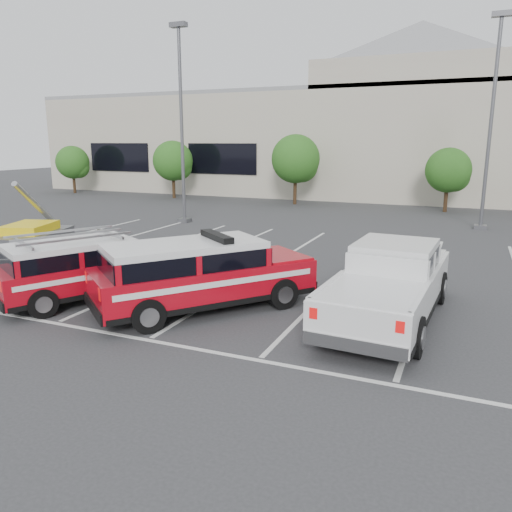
{
  "coord_description": "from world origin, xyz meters",
  "views": [
    {
      "loc": [
        6.35,
        -11.51,
        4.35
      ],
      "look_at": [
        0.71,
        1.67,
        1.05
      ],
      "focal_mm": 35.0,
      "sensor_mm": 36.0,
      "label": 1
    }
  ],
  "objects_px": {
    "fire_chief_suv": "(201,279)",
    "white_pickup": "(389,291)",
    "tree_mid_left": "(297,161)",
    "light_pole_left": "(182,125)",
    "ladder_suv": "(85,272)",
    "tree_far_left": "(74,164)",
    "tree_left": "(174,162)",
    "light_pole_mid": "(491,124)",
    "tree_mid_right": "(450,172)",
    "utility_rig": "(27,243)",
    "convention_building": "(394,137)"
  },
  "relations": [
    {
      "from": "tree_mid_left",
      "to": "white_pickup",
      "type": "relative_size",
      "value": 0.78
    },
    {
      "from": "light_pole_mid",
      "to": "ladder_suv",
      "type": "relative_size",
      "value": 1.99
    },
    {
      "from": "tree_mid_right",
      "to": "white_pickup",
      "type": "xyz_separation_m",
      "value": [
        -0.36,
        -21.39,
        -1.75
      ]
    },
    {
      "from": "tree_mid_right",
      "to": "light_pole_mid",
      "type": "distance_m",
      "value": 6.88
    },
    {
      "from": "light_pole_left",
      "to": "utility_rig",
      "type": "distance_m",
      "value": 10.9
    },
    {
      "from": "tree_left",
      "to": "fire_chief_suv",
      "type": "bearing_deg",
      "value": -56.42
    },
    {
      "from": "utility_rig",
      "to": "light_pole_left",
      "type": "bearing_deg",
      "value": 66.22
    },
    {
      "from": "tree_mid_right",
      "to": "light_pole_left",
      "type": "relative_size",
      "value": 0.39
    },
    {
      "from": "utility_rig",
      "to": "ladder_suv",
      "type": "bearing_deg",
      "value": -47.29
    },
    {
      "from": "tree_far_left",
      "to": "fire_chief_suv",
      "type": "bearing_deg",
      "value": -42.08
    },
    {
      "from": "tree_mid_left",
      "to": "fire_chief_suv",
      "type": "distance_m",
      "value": 23.2
    },
    {
      "from": "white_pickup",
      "to": "fire_chief_suv",
      "type": "bearing_deg",
      "value": -162.75
    },
    {
      "from": "ladder_suv",
      "to": "utility_rig",
      "type": "bearing_deg",
      "value": 179.13
    },
    {
      "from": "tree_mid_left",
      "to": "light_pole_left",
      "type": "relative_size",
      "value": 0.47
    },
    {
      "from": "tree_mid_right",
      "to": "utility_rig",
      "type": "distance_m",
      "value": 24.43
    },
    {
      "from": "white_pickup",
      "to": "convention_building",
      "type": "bearing_deg",
      "value": 101.62
    },
    {
      "from": "tree_far_left",
      "to": "tree_mid_right",
      "type": "relative_size",
      "value": 1.0
    },
    {
      "from": "light_pole_left",
      "to": "ladder_suv",
      "type": "xyz_separation_m",
      "value": [
        4.62,
        -12.97,
        -4.42
      ]
    },
    {
      "from": "tree_mid_left",
      "to": "light_pole_left",
      "type": "height_order",
      "value": "light_pole_left"
    },
    {
      "from": "tree_mid_right",
      "to": "convention_building",
      "type": "bearing_deg",
      "value": 116.57
    },
    {
      "from": "tree_mid_right",
      "to": "tree_left",
      "type": "bearing_deg",
      "value": 180.0
    },
    {
      "from": "tree_mid_left",
      "to": "light_pole_left",
      "type": "distance_m",
      "value": 10.73
    },
    {
      "from": "tree_mid_left",
      "to": "utility_rig",
      "type": "xyz_separation_m",
      "value": [
        -4.07,
        -19.88,
        -2.45
      ]
    },
    {
      "from": "tree_mid_right",
      "to": "light_pole_mid",
      "type": "xyz_separation_m",
      "value": [
        1.91,
        -6.05,
        2.68
      ]
    },
    {
      "from": "fire_chief_suv",
      "to": "white_pickup",
      "type": "height_order",
      "value": "fire_chief_suv"
    },
    {
      "from": "light_pole_left",
      "to": "ladder_suv",
      "type": "distance_m",
      "value": 14.46
    },
    {
      "from": "light_pole_mid",
      "to": "white_pickup",
      "type": "bearing_deg",
      "value": -98.43
    },
    {
      "from": "light_pole_left",
      "to": "tree_left",
      "type": "bearing_deg",
      "value": 124.52
    },
    {
      "from": "light_pole_left",
      "to": "light_pole_mid",
      "type": "relative_size",
      "value": 1.0
    },
    {
      "from": "tree_mid_left",
      "to": "ladder_suv",
      "type": "bearing_deg",
      "value": -86.19
    },
    {
      "from": "tree_left",
      "to": "light_pole_mid",
      "type": "bearing_deg",
      "value": -15.43
    },
    {
      "from": "tree_mid_right",
      "to": "light_pole_left",
      "type": "bearing_deg",
      "value": -142.5
    },
    {
      "from": "utility_rig",
      "to": "tree_mid_right",
      "type": "bearing_deg",
      "value": 36.62
    },
    {
      "from": "tree_mid_left",
      "to": "light_pole_left",
      "type": "bearing_deg",
      "value": -107.1
    },
    {
      "from": "convention_building",
      "to": "utility_rig",
      "type": "distance_m",
      "value": 31.36
    },
    {
      "from": "fire_chief_suv",
      "to": "utility_rig",
      "type": "height_order",
      "value": "utility_rig"
    },
    {
      "from": "tree_mid_right",
      "to": "white_pickup",
      "type": "height_order",
      "value": "tree_mid_right"
    },
    {
      "from": "light_pole_mid",
      "to": "tree_left",
      "type": "bearing_deg",
      "value": 164.57
    },
    {
      "from": "tree_left",
      "to": "white_pickup",
      "type": "relative_size",
      "value": 0.71
    },
    {
      "from": "tree_far_left",
      "to": "utility_rig",
      "type": "height_order",
      "value": "tree_far_left"
    },
    {
      "from": "tree_mid_left",
      "to": "ladder_suv",
      "type": "height_order",
      "value": "tree_mid_left"
    },
    {
      "from": "tree_left",
      "to": "light_pole_mid",
      "type": "xyz_separation_m",
      "value": [
        21.91,
        -6.05,
        2.41
      ]
    },
    {
      "from": "tree_left",
      "to": "light_pole_mid",
      "type": "height_order",
      "value": "light_pole_mid"
    },
    {
      "from": "tree_mid_left",
      "to": "utility_rig",
      "type": "bearing_deg",
      "value": -101.56
    },
    {
      "from": "tree_left",
      "to": "tree_mid_right",
      "type": "relative_size",
      "value": 1.11
    },
    {
      "from": "ladder_suv",
      "to": "utility_rig",
      "type": "relative_size",
      "value": 1.29
    },
    {
      "from": "fire_chief_suv",
      "to": "tree_mid_right",
      "type": "bearing_deg",
      "value": 116.09
    },
    {
      "from": "convention_building",
      "to": "tree_left",
      "type": "distance_m",
      "value": 18.11
    },
    {
      "from": "tree_left",
      "to": "ladder_suv",
      "type": "distance_m",
      "value": 25.82
    },
    {
      "from": "light_pole_left",
      "to": "white_pickup",
      "type": "relative_size",
      "value": 1.64
    }
  ]
}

